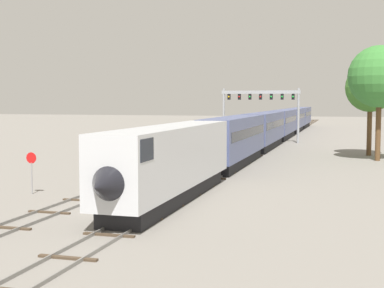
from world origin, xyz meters
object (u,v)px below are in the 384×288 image
at_px(trackside_tree_mid, 380,77).
at_px(passenger_train, 275,126).
at_px(trackside_tree_left, 370,88).
at_px(signal_gantry, 260,102).
at_px(stop_sign, 32,167).

bearing_deg(trackside_tree_mid, passenger_train, 121.41).
height_order(passenger_train, trackside_tree_left, trackside_tree_left).
xyz_separation_m(signal_gantry, trackside_tree_left, (15.41, -16.95, 1.75)).
bearing_deg(signal_gantry, trackside_tree_left, -47.72).
xyz_separation_m(passenger_train, trackside_tree_mid, (13.86, -22.69, 6.30)).
distance_m(signal_gantry, trackside_tree_left, 22.97).
bearing_deg(stop_sign, signal_gantry, 81.43).
height_order(trackside_tree_left, trackside_tree_mid, trackside_tree_mid).
bearing_deg(stop_sign, trackside_tree_mid, 50.36).
height_order(passenger_train, trackside_tree_mid, trackside_tree_mid).
xyz_separation_m(stop_sign, trackside_tree_left, (23.16, 34.47, 6.02)).
bearing_deg(signal_gantry, trackside_tree_mid, -54.54).
bearing_deg(trackside_tree_mid, trackside_tree_left, 97.03).
bearing_deg(passenger_train, trackside_tree_left, -52.29).
bearing_deg(trackside_tree_mid, signal_gantry, 125.46).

